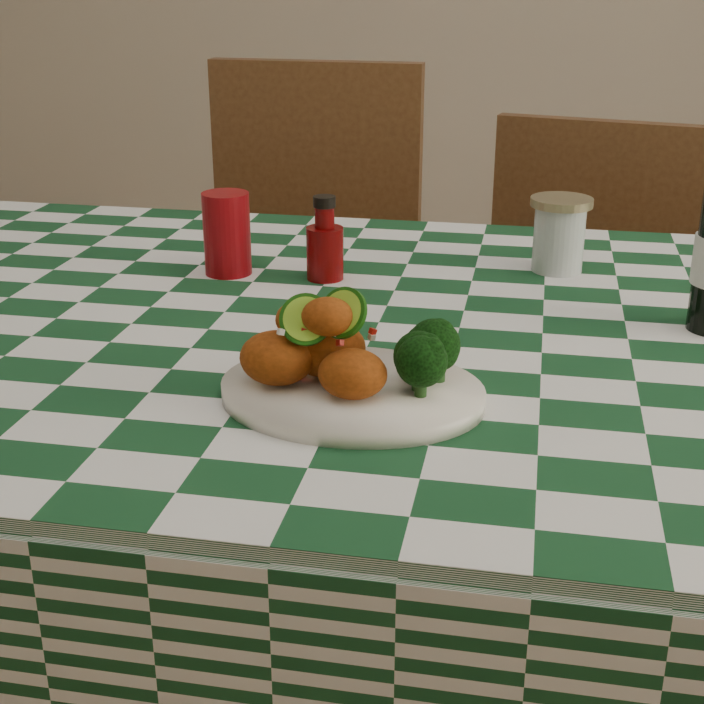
% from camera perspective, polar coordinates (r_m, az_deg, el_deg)
% --- Properties ---
extents(dining_table, '(1.66, 1.06, 0.79)m').
position_cam_1_polar(dining_table, '(1.43, 1.41, -13.19)').
color(dining_table, '#154322').
rests_on(dining_table, ground).
extents(plate, '(0.29, 0.23, 0.02)m').
position_cam_1_polar(plate, '(1.02, -0.00, -2.39)').
color(plate, white).
rests_on(plate, dining_table).
extents(fried_chicken_pile, '(0.15, 0.11, 0.09)m').
position_cam_1_polar(fried_chicken_pile, '(1.01, -1.30, 0.63)').
color(fried_chicken_pile, '#A1400F').
rests_on(fried_chicken_pile, plate).
extents(broccoli_side, '(0.08, 0.08, 0.06)m').
position_cam_1_polar(broccoli_side, '(1.01, 4.31, -0.34)').
color(broccoli_side, black).
rests_on(broccoli_side, plate).
extents(red_tumbler, '(0.08, 0.08, 0.12)m').
position_cam_1_polar(red_tumbler, '(1.44, -7.29, 6.85)').
color(red_tumbler, maroon).
rests_on(red_tumbler, dining_table).
extents(ketchup_bottle, '(0.07, 0.07, 0.12)m').
position_cam_1_polar(ketchup_bottle, '(1.40, -1.59, 6.65)').
color(ketchup_bottle, '#5D0405').
rests_on(ketchup_bottle, dining_table).
extents(mason_jar, '(0.10, 0.10, 0.11)m').
position_cam_1_polar(mason_jar, '(1.47, 11.96, 6.70)').
color(mason_jar, '#B2BCBA').
rests_on(mason_jar, dining_table).
extents(wooden_chair_left, '(0.48, 0.50, 1.01)m').
position_cam_1_polar(wooden_chair_left, '(2.07, -3.43, 1.88)').
color(wooden_chair_left, '#472814').
rests_on(wooden_chair_left, ground).
extents(wooden_chair_right, '(0.50, 0.52, 0.92)m').
position_cam_1_polar(wooden_chair_right, '(1.99, 12.21, -0.91)').
color(wooden_chair_right, '#472814').
rests_on(wooden_chair_right, ground).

